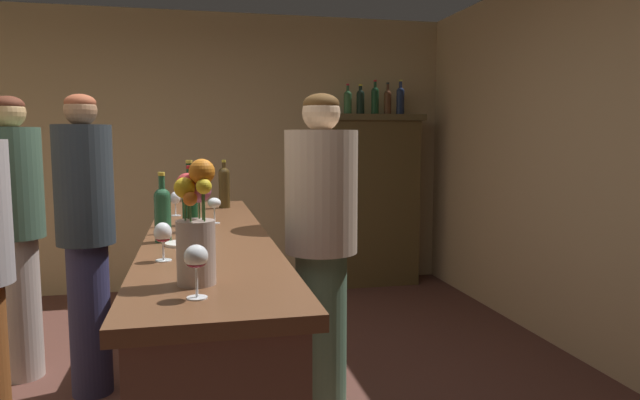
{
  "coord_description": "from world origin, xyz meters",
  "views": [
    {
      "loc": [
        0.18,
        -2.76,
        1.47
      ],
      "look_at": [
        0.8,
        -0.0,
        1.16
      ],
      "focal_mm": 31.67,
      "sensor_mm": 36.0,
      "label": 1
    }
  ],
  "objects": [
    {
      "name": "wall_back",
      "position": [
        0.0,
        2.86,
        1.33
      ],
      "size": [
        5.43,
        0.12,
        2.65
      ],
      "primitive_type": "cube",
      "color": "tan",
      "rests_on": "ground"
    },
    {
      "name": "bar_counter",
      "position": [
        0.23,
        0.07,
        0.5
      ],
      "size": [
        0.58,
        2.81,
        1.0
      ],
      "color": "brown",
      "rests_on": "ground"
    },
    {
      "name": "display_cabinet",
      "position": [
        1.92,
        2.58,
        0.88
      ],
      "size": [
        0.93,
        0.38,
        1.7
      ],
      "color": "#4C3C1F",
      "rests_on": "ground"
    },
    {
      "name": "wine_bottle_chardonnay",
      "position": [
        0.03,
        -0.14,
        1.14
      ],
      "size": [
        0.07,
        0.07,
        0.32
      ],
      "color": "#235032",
      "rests_on": "bar_counter"
    },
    {
      "name": "wine_bottle_malbec",
      "position": [
        0.15,
        0.12,
        1.15
      ],
      "size": [
        0.08,
        0.08,
        0.33
      ],
      "color": "#133B1E",
      "rests_on": "bar_counter"
    },
    {
      "name": "wine_bottle_rose",
      "position": [
        0.15,
        0.35,
        1.15
      ],
      "size": [
        0.08,
        0.08,
        0.35
      ],
      "color": "#1B3A1B",
      "rests_on": "bar_counter"
    },
    {
      "name": "wine_bottle_riesling",
      "position": [
        0.37,
        1.07,
        1.15
      ],
      "size": [
        0.08,
        0.08,
        0.32
      ],
      "color": "#433216",
      "rests_on": "bar_counter"
    },
    {
      "name": "wine_glass_front",
      "position": [
        0.06,
        -0.56,
        1.1
      ],
      "size": [
        0.07,
        0.07,
        0.15
      ],
      "color": "white",
      "rests_on": "bar_counter"
    },
    {
      "name": "wine_glass_mid",
      "position": [
        0.18,
        -1.11,
        1.11
      ],
      "size": [
        0.07,
        0.07,
        0.16
      ],
      "color": "white",
      "rests_on": "bar_counter"
    },
    {
      "name": "wine_glass_rear",
      "position": [
        0.28,
        0.37,
        1.11
      ],
      "size": [
        0.07,
        0.07,
        0.14
      ],
      "color": "white",
      "rests_on": "bar_counter"
    },
    {
      "name": "wine_glass_spare",
      "position": [
        0.06,
        0.73,
        1.1
      ],
      "size": [
        0.06,
        0.06,
        0.15
      ],
      "color": "white",
      "rests_on": "bar_counter"
    },
    {
      "name": "flower_arrangement",
      "position": [
        0.18,
        -0.93,
        1.19
      ],
      "size": [
        0.13,
        0.14,
        0.4
      ],
      "color": "tan",
      "rests_on": "bar_counter"
    },
    {
      "name": "cheese_plate",
      "position": [
        0.13,
        -0.24,
        1.0
      ],
      "size": [
        0.16,
        0.16,
        0.01
      ],
      "primitive_type": "cylinder",
      "color": "white",
      "rests_on": "bar_counter"
    },
    {
      "name": "display_bottle_left",
      "position": [
        1.64,
        2.58,
        1.82
      ],
      "size": [
        0.08,
        0.08,
        0.29
      ],
      "color": "#284E2D",
      "rests_on": "display_cabinet"
    },
    {
      "name": "display_bottle_midleft",
      "position": [
        1.77,
        2.58,
        1.83
      ],
      "size": [
        0.08,
        0.08,
        0.29
      ],
      "color": "black",
      "rests_on": "display_cabinet"
    },
    {
      "name": "display_bottle_center",
      "position": [
        1.92,
        2.58,
        1.84
      ],
      "size": [
        0.08,
        0.08,
        0.33
      ],
      "color": "#14361E",
      "rests_on": "display_cabinet"
    },
    {
      "name": "display_bottle_midright",
      "position": [
        2.05,
        2.58,
        1.83
      ],
      "size": [
        0.07,
        0.07,
        0.31
      ],
      "color": "#472919",
      "rests_on": "display_cabinet"
    },
    {
      "name": "display_bottle_right",
      "position": [
        2.18,
        2.58,
        1.85
      ],
      "size": [
        0.08,
        0.08,
        0.34
      ],
      "color": "#1A243F",
      "rests_on": "display_cabinet"
    },
    {
      "name": "patron_redhead",
      "position": [
        -0.88,
        0.9,
        0.95
      ],
      "size": [
        0.34,
        0.34,
        1.71
      ],
      "rotation": [
        0.0,
        0.0,
        -0.81
      ],
      "color": "#B7A59A",
      "rests_on": "ground"
    },
    {
      "name": "patron_near_entrance",
      "position": [
        -0.42,
        0.57,
        0.95
      ],
      "size": [
        0.32,
        0.32,
        1.71
      ],
      "rotation": [
        0.0,
        0.0,
        -0.57
      ],
      "color": "#2D2D50",
      "rests_on": "ground"
    },
    {
      "name": "bartender",
      "position": [
        0.84,
        0.17,
        0.93
      ],
      "size": [
        0.39,
        0.39,
        1.7
      ],
      "rotation": [
        0.0,
        0.0,
        3.36
      ],
      "color": "#4D6D54",
      "rests_on": "ground"
    }
  ]
}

